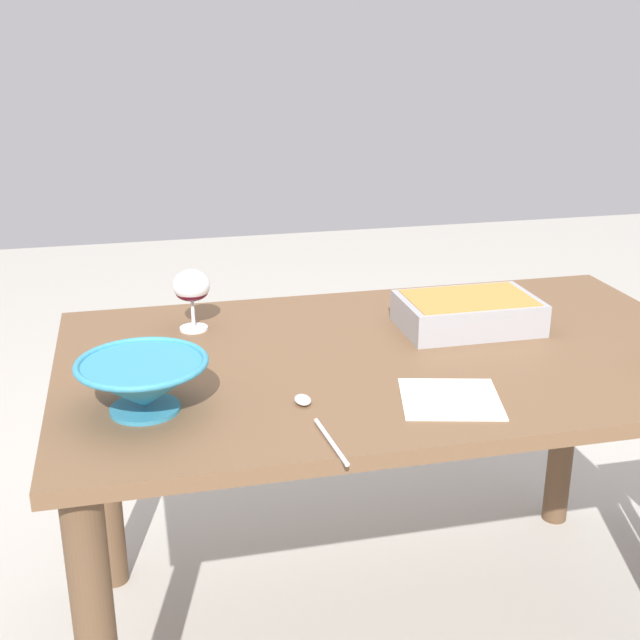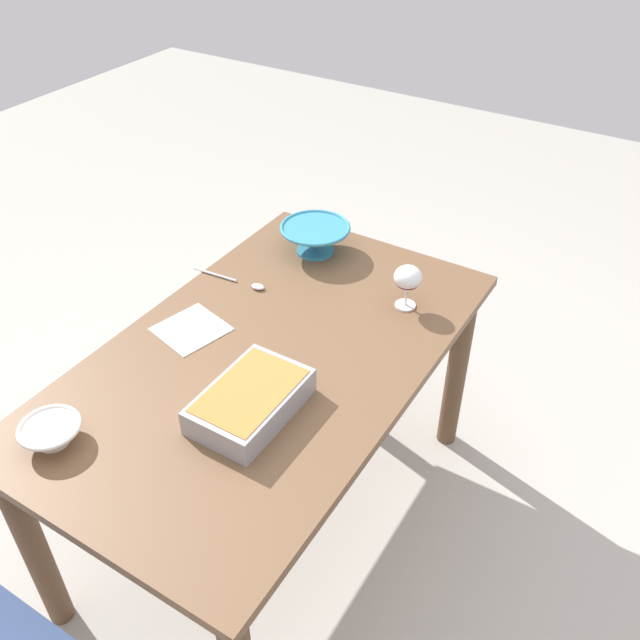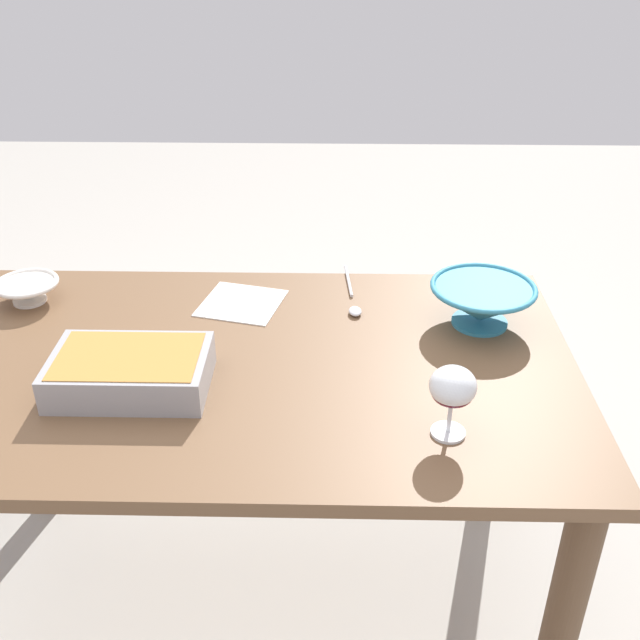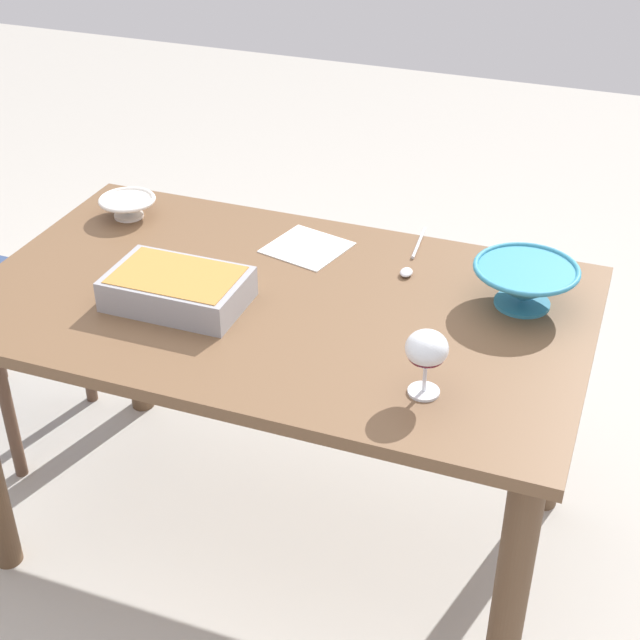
{
  "view_description": "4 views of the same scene",
  "coord_description": "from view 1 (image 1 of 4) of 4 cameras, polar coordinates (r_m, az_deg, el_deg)",
  "views": [
    {
      "loc": [
        0.53,
        1.56,
        1.4
      ],
      "look_at": [
        0.15,
        -0.06,
        0.8
      ],
      "focal_mm": 46.47,
      "sensor_mm": 36.0,
      "label": 1
    },
    {
      "loc": [
        -1.17,
        -0.89,
        1.99
      ],
      "look_at": [
        0.1,
        -0.11,
        0.84
      ],
      "focal_mm": 38.47,
      "sensor_mm": 36.0,
      "label": 2
    },
    {
      "loc": [
        0.19,
        -1.31,
        1.6
      ],
      "look_at": [
        0.17,
        0.02,
        0.83
      ],
      "focal_mm": 41.78,
      "sensor_mm": 36.0,
      "label": 3
    },
    {
      "loc": [
        0.73,
        -1.69,
        1.85
      ],
      "look_at": [
        0.15,
        -0.14,
        0.79
      ],
      "focal_mm": 52.49,
      "sensor_mm": 36.0,
      "label": 4
    }
  ],
  "objects": [
    {
      "name": "ground_plane",
      "position": [
        2.17,
        4.47,
        -20.58
      ],
      "size": [
        8.0,
        8.0,
        0.0
      ],
      "primitive_type": "plane",
      "color": "#B2ADA3"
    },
    {
      "name": "serving_spoon",
      "position": [
        1.48,
        -0.54,
        -6.47
      ],
      "size": [
        0.04,
        0.27,
        0.01
      ],
      "color": "silver",
      "rests_on": "dining_table"
    },
    {
      "name": "dining_table",
      "position": [
        1.83,
        4.99,
        -5.69
      ],
      "size": [
        1.41,
        0.84,
        0.74
      ],
      "color": "brown",
      "rests_on": "ground_plane"
    },
    {
      "name": "mixing_bowl",
      "position": [
        1.52,
        -12.08,
        -4.24
      ],
      "size": [
        0.24,
        0.24,
        0.1
      ],
      "color": "teal",
      "rests_on": "dining_table"
    },
    {
      "name": "napkin",
      "position": [
        1.57,
        8.97,
        -5.38
      ],
      "size": [
        0.22,
        0.22,
        0.0
      ],
      "primitive_type": "cube",
      "rotation": [
        0.0,
        0.0,
        -0.24
      ],
      "color": "white",
      "rests_on": "dining_table"
    },
    {
      "name": "casserole_dish",
      "position": [
        1.92,
        10.16,
        0.61
      ],
      "size": [
        0.31,
        0.2,
        0.07
      ],
      "color": "#99999E",
      "rests_on": "dining_table"
    },
    {
      "name": "wine_glass",
      "position": [
        1.89,
        -8.84,
        2.16
      ],
      "size": [
        0.09,
        0.09,
        0.14
      ],
      "color": "white",
      "rests_on": "dining_table"
    }
  ]
}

